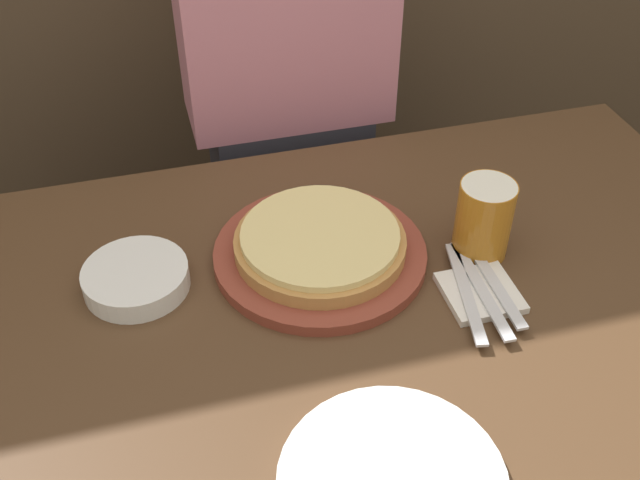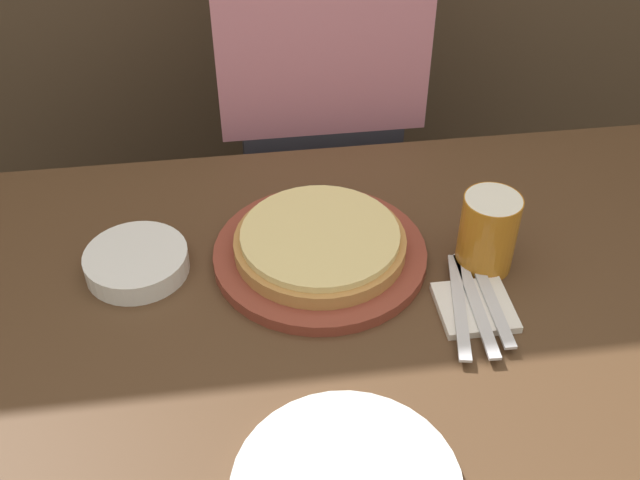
{
  "view_description": "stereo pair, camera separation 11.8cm",
  "coord_description": "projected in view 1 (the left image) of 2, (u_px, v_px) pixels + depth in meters",
  "views": [
    {
      "loc": [
        -0.23,
        -0.74,
        1.51
      ],
      "look_at": [
        0.01,
        0.13,
        0.75
      ],
      "focal_mm": 42.0,
      "sensor_mm": 36.0,
      "label": 1
    },
    {
      "loc": [
        -0.11,
        -0.76,
        1.51
      ],
      "look_at": [
        0.01,
        0.13,
        0.75
      ],
      "focal_mm": 42.0,
      "sensor_mm": 36.0,
      "label": 2
    }
  ],
  "objects": [
    {
      "name": "dining_table",
      "position": [
        335.0,
        455.0,
        1.34
      ],
      "size": [
        1.45,
        0.91,
        0.71
      ],
      "color": "#4C331E",
      "rests_on": "ground_plane"
    },
    {
      "name": "pizza_on_board",
      "position": [
        320.0,
        248.0,
        1.19
      ],
      "size": [
        0.34,
        0.34,
        0.06
      ],
      "color": "brown",
      "rests_on": "dining_table"
    },
    {
      "name": "beer_glass",
      "position": [
        484.0,
        216.0,
        1.18
      ],
      "size": [
        0.09,
        0.09,
        0.13
      ],
      "color": "#B7701E",
      "rests_on": "dining_table"
    },
    {
      "name": "side_bowl",
      "position": [
        136.0,
        278.0,
        1.15
      ],
      "size": [
        0.16,
        0.16,
        0.04
      ],
      "color": "white",
      "rests_on": "dining_table"
    },
    {
      "name": "napkin_stack",
      "position": [
        480.0,
        293.0,
        1.14
      ],
      "size": [
        0.11,
        0.11,
        0.01
      ],
      "color": "white",
      "rests_on": "dining_table"
    },
    {
      "name": "fork",
      "position": [
        466.0,
        292.0,
        1.13
      ],
      "size": [
        0.06,
        0.22,
        0.0
      ],
      "color": "silver",
      "rests_on": "napkin_stack"
    },
    {
      "name": "dinner_knife",
      "position": [
        481.0,
        289.0,
        1.13
      ],
      "size": [
        0.03,
        0.22,
        0.0
      ],
      "color": "silver",
      "rests_on": "napkin_stack"
    },
    {
      "name": "spoon",
      "position": [
        496.0,
        286.0,
        1.14
      ],
      "size": [
        0.02,
        0.19,
        0.0
      ],
      "color": "silver",
      "rests_on": "napkin_stack"
    },
    {
      "name": "diner_person",
      "position": [
        288.0,
        128.0,
        1.63
      ],
      "size": [
        0.42,
        0.21,
        1.32
      ],
      "color": "#33333D",
      "rests_on": "ground_plane"
    }
  ]
}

